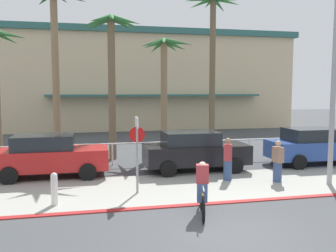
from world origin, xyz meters
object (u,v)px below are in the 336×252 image
stop_sign_bike_lane (137,144)px  car_black_2 (195,151)px  car_red_1 (50,155)px  palm_tree_3 (111,49)px  pedestrian_1 (278,163)px  palm_tree_4 (164,66)px  cyclist_yellow_0 (202,190)px  palm_tree_5 (213,35)px  pedestrian_0 (228,161)px  car_blue_3 (315,146)px  palm_tree_2 (54,37)px  bollard_2 (54,189)px

stop_sign_bike_lane → car_black_2: bearing=45.2°
stop_sign_bike_lane → car_red_1: stop_sign_bike_lane is taller
palm_tree_3 → pedestrian_1: (5.72, -5.96, -4.72)m
stop_sign_bike_lane → car_black_2: (2.84, 2.86, -0.81)m
palm_tree_4 → car_black_2: (0.30, -4.82, -3.85)m
cyclist_yellow_0 → palm_tree_4: bearing=84.1°
palm_tree_5 → pedestrian_1: bearing=-93.8°
palm_tree_3 → palm_tree_4: 3.31m
car_black_2 → pedestrian_0: 2.02m
car_red_1 → car_blue_3: bearing=-0.2°
palm_tree_2 → pedestrian_1: size_ratio=5.38×
car_black_2 → pedestrian_0: size_ratio=2.69×
car_red_1 → car_blue_3: same height
palm_tree_2 → palm_tree_5: (9.10, 1.97, 0.64)m
cyclist_yellow_0 → stop_sign_bike_lane: bearing=122.0°
car_black_2 → cyclist_yellow_0: 5.43m
palm_tree_4 → cyclist_yellow_0: (-1.05, -10.08, -4.02)m
palm_tree_3 → pedestrian_1: bearing=-46.2°
palm_tree_4 → palm_tree_5: (3.38, 1.84, 2.03)m
car_black_2 → palm_tree_5: bearing=65.2°
palm_tree_2 → pedestrian_1: bearing=-40.3°
bollard_2 → palm_tree_5: size_ratio=0.11×
palm_tree_5 → palm_tree_4: bearing=-151.4°
car_blue_3 → pedestrian_0: size_ratio=2.69×
pedestrian_1 → palm_tree_5: bearing=86.2°
palm_tree_4 → palm_tree_2: bearing=-178.8°
stop_sign_bike_lane → palm_tree_2: bearing=112.8°
pedestrian_0 → pedestrian_1: (1.73, -0.63, -0.03)m
car_red_1 → car_black_2: (5.92, -0.15, 0.00)m
cyclist_yellow_0 → car_black_2: bearing=75.6°
cyclist_yellow_0 → pedestrian_1: pedestrian_1 is taller
bollard_2 → palm_tree_2: (-0.59, 8.30, 5.59)m
car_red_1 → pedestrian_0: car_red_1 is taller
bollard_2 → palm_tree_5: (8.51, 10.27, 6.23)m
stop_sign_bike_lane → pedestrian_1: 5.42m
pedestrian_1 → palm_tree_4: bearing=110.8°
stop_sign_bike_lane → pedestrian_0: 3.84m
palm_tree_4 → car_black_2: palm_tree_4 is taller
stop_sign_bike_lane → palm_tree_3: bearing=93.6°
palm_tree_4 → pedestrian_1: palm_tree_4 is taller
stop_sign_bike_lane → pedestrian_1: (5.32, 0.36, -0.96)m
stop_sign_bike_lane → palm_tree_5: 12.31m
palm_tree_5 → car_blue_3: palm_tree_5 is taller
palm_tree_2 → pedestrian_1: palm_tree_2 is taller
car_blue_3 → pedestrian_1: car_blue_3 is taller
stop_sign_bike_lane → palm_tree_5: size_ratio=0.28×
car_black_2 → palm_tree_4: bearing=93.6°
palm_tree_3 → cyclist_yellow_0: bearing=-77.8°
car_blue_3 → cyclist_yellow_0: car_blue_3 is taller
car_red_1 → car_blue_3: 11.75m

